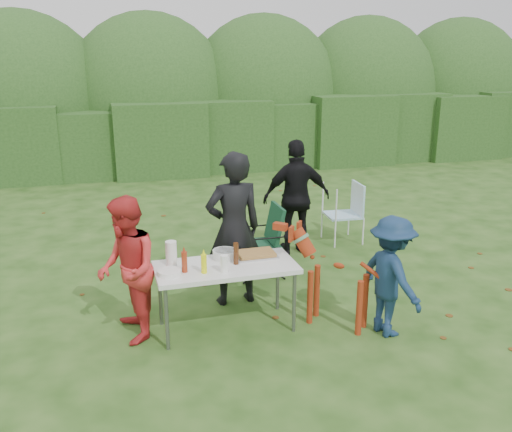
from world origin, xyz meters
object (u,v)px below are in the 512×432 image
object	(u,v)px
person_black_puffy	(297,198)
paper_towel_roll	(171,253)
folding_table	(226,270)
child	(391,276)
person_cook	(234,229)
person_red_jacket	(127,270)
dog	(338,280)
ketchup_bottle	(184,262)
mustard_bottle	(204,264)
camping_chair	(259,241)
lawn_chair	(343,212)
beer_bottle	(236,253)

from	to	relation	value
person_black_puffy	paper_towel_roll	xyz separation A→B (m)	(-2.10, -1.83, 0.01)
folding_table	person_black_puffy	xyz separation A→B (m)	(1.55, 2.01, 0.17)
person_black_puffy	child	xyz separation A→B (m)	(0.09, -2.60, -0.20)
folding_table	person_cook	world-z (taller)	person_cook
folding_table	person_black_puffy	size ratio (longest dim) A/B	0.87
person_red_jacket	dog	bearing A→B (deg)	76.52
person_black_puffy	ketchup_bottle	distance (m)	2.88
child	mustard_bottle	size ratio (longest dim) A/B	6.55
dog	mustard_bottle	world-z (taller)	dog
dog	person_black_puffy	bearing A→B (deg)	-54.64
dog	paper_towel_roll	size ratio (longest dim) A/B	4.34
camping_chair	mustard_bottle	world-z (taller)	camping_chair
person_black_puffy	ketchup_bottle	size ratio (longest dim) A/B	7.81
folding_table	person_black_puffy	distance (m)	2.54
person_black_puffy	dog	distance (m)	2.33
person_black_puffy	ketchup_bottle	bearing A→B (deg)	50.04
folding_table	person_red_jacket	world-z (taller)	person_red_jacket
mustard_bottle	ketchup_bottle	xyz separation A→B (m)	(-0.19, 0.08, 0.01)
child	person_red_jacket	bearing A→B (deg)	65.18
person_black_puffy	lawn_chair	size ratio (longest dim) A/B	1.80
dog	beer_bottle	bearing A→B (deg)	30.03
folding_table	lawn_chair	size ratio (longest dim) A/B	1.57
ketchup_bottle	person_red_jacket	bearing A→B (deg)	165.61
person_cook	child	xyz separation A→B (m)	(1.40, -1.21, -0.27)
folding_table	lawn_chair	xyz separation A→B (m)	(2.44, 2.28, -0.21)
folding_table	camping_chair	bearing A→B (deg)	60.21
person_cook	child	world-z (taller)	person_cook
lawn_chair	mustard_bottle	distance (m)	3.65
person_red_jacket	paper_towel_roll	distance (m)	0.49
lawn_chair	person_red_jacket	bearing A→B (deg)	37.16
mustard_bottle	ketchup_bottle	distance (m)	0.20
folding_table	child	world-z (taller)	child
ketchup_bottle	beer_bottle	xyz separation A→B (m)	(0.56, 0.06, 0.01)
dog	person_red_jacket	bearing A→B (deg)	35.19
person_cook	beer_bottle	xyz separation A→B (m)	(-0.13, -0.62, -0.06)
paper_towel_roll	lawn_chair	bearing A→B (deg)	35.14
camping_chair	folding_table	bearing A→B (deg)	60.95
dog	folding_table	bearing A→B (deg)	31.36
person_cook	child	bearing A→B (deg)	134.66
child	ketchup_bottle	world-z (taller)	child
dog	mustard_bottle	xyz separation A→B (m)	(-1.45, 0.13, 0.30)
folding_table	person_cook	xyz separation A→B (m)	(0.25, 0.62, 0.24)
person_black_puffy	child	distance (m)	2.61
camping_chair	ketchup_bottle	distance (m)	1.89
folding_table	beer_bottle	size ratio (longest dim) A/B	6.25
person_black_puffy	beer_bottle	bearing A→B (deg)	58.42
mustard_bottle	paper_towel_roll	distance (m)	0.43
child	paper_towel_roll	distance (m)	2.33
camping_chair	lawn_chair	world-z (taller)	camping_chair
dog	paper_towel_roll	world-z (taller)	dog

